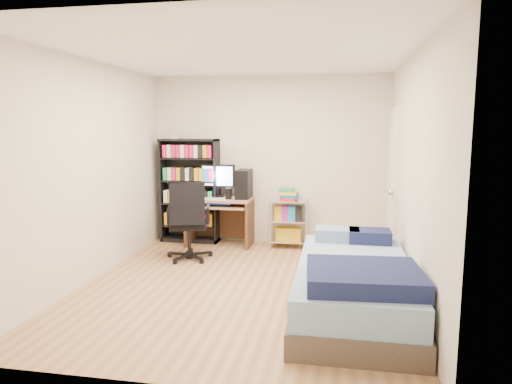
% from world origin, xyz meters
% --- Properties ---
extents(room, '(3.58, 4.08, 2.58)m').
position_xyz_m(room, '(0.00, 0.00, 1.25)').
color(room, tan).
rests_on(room, ground).
extents(media_shelf, '(0.88, 0.29, 1.63)m').
position_xyz_m(media_shelf, '(-1.20, 1.84, 0.81)').
color(media_shelf, black).
rests_on(media_shelf, room).
extents(computer_desk, '(0.95, 0.55, 1.20)m').
position_xyz_m(computer_desk, '(-0.60, 1.74, 0.65)').
color(computer_desk, tan).
rests_on(computer_desk, room).
extents(office_chair, '(0.76, 0.76, 1.05)m').
position_xyz_m(office_chair, '(-0.90, 0.89, 0.33)').
color(office_chair, black).
rests_on(office_chair, room).
extents(wire_cart, '(0.55, 0.40, 0.86)m').
position_xyz_m(wire_cart, '(0.32, 1.77, 0.56)').
color(wire_cart, silver).
rests_on(wire_cart, room).
extents(bed, '(1.08, 2.16, 0.62)m').
position_xyz_m(bed, '(1.19, -0.50, 0.27)').
color(bed, brown).
rests_on(bed, room).
extents(door, '(0.12, 0.80, 2.00)m').
position_xyz_m(door, '(1.72, 1.35, 1.00)').
color(door, white).
rests_on(door, room).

